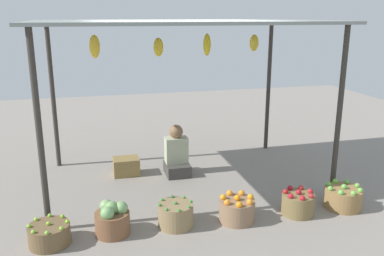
{
  "coord_description": "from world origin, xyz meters",
  "views": [
    {
      "loc": [
        -1.29,
        -5.58,
        2.39
      ],
      "look_at": [
        0.0,
        -0.56,
        0.95
      ],
      "focal_mm": 38.31,
      "sensor_mm": 36.0,
      "label": 1
    }
  ],
  "objects_px": {
    "basket_green_chilies": "(176,215)",
    "basket_oranges": "(237,210)",
    "basket_cabbages": "(112,220)",
    "wooden_crate_near_vendor": "(126,166)",
    "vendor_person": "(177,155)",
    "basket_limes": "(49,234)",
    "basket_green_apples": "(343,197)",
    "basket_red_apples": "(298,203)"
  },
  "relations": [
    {
      "from": "vendor_person",
      "to": "basket_green_apples",
      "type": "relative_size",
      "value": 1.66
    },
    {
      "from": "basket_red_apples",
      "to": "basket_green_apples",
      "type": "relative_size",
      "value": 0.85
    },
    {
      "from": "basket_cabbages",
      "to": "basket_green_apples",
      "type": "xyz_separation_m",
      "value": [
        2.9,
        -0.06,
        -0.04
      ]
    },
    {
      "from": "basket_cabbages",
      "to": "basket_green_apples",
      "type": "bearing_deg",
      "value": -1.25
    },
    {
      "from": "vendor_person",
      "to": "wooden_crate_near_vendor",
      "type": "xyz_separation_m",
      "value": [
        -0.76,
        0.16,
        -0.17
      ]
    },
    {
      "from": "basket_cabbages",
      "to": "wooden_crate_near_vendor",
      "type": "bearing_deg",
      "value": 79.42
    },
    {
      "from": "basket_cabbages",
      "to": "vendor_person",
      "type": "bearing_deg",
      "value": 55.7
    },
    {
      "from": "basket_cabbages",
      "to": "basket_green_apples",
      "type": "distance_m",
      "value": 2.9
    },
    {
      "from": "basket_limes",
      "to": "wooden_crate_near_vendor",
      "type": "xyz_separation_m",
      "value": [
        1.0,
        1.8,
        0.02
      ]
    },
    {
      "from": "basket_green_chilies",
      "to": "basket_green_apples",
      "type": "xyz_separation_m",
      "value": [
        2.18,
        -0.06,
        -0.0
      ]
    },
    {
      "from": "basket_oranges",
      "to": "basket_red_apples",
      "type": "height_order",
      "value": "basket_oranges"
    },
    {
      "from": "vendor_person",
      "to": "basket_cabbages",
      "type": "bearing_deg",
      "value": -124.3
    },
    {
      "from": "vendor_person",
      "to": "basket_green_chilies",
      "type": "distance_m",
      "value": 1.65
    },
    {
      "from": "basket_cabbages",
      "to": "basket_green_apples",
      "type": "relative_size",
      "value": 0.84
    },
    {
      "from": "basket_red_apples",
      "to": "basket_cabbages",
      "type": "bearing_deg",
      "value": 177.9
    },
    {
      "from": "basket_cabbages",
      "to": "basket_green_chilies",
      "type": "distance_m",
      "value": 0.73
    },
    {
      "from": "basket_limes",
      "to": "basket_red_apples",
      "type": "height_order",
      "value": "basket_red_apples"
    },
    {
      "from": "vendor_person",
      "to": "basket_oranges",
      "type": "bearing_deg",
      "value": -77.28
    },
    {
      "from": "basket_limes",
      "to": "basket_red_apples",
      "type": "bearing_deg",
      "value": -0.68
    },
    {
      "from": "basket_green_chilies",
      "to": "wooden_crate_near_vendor",
      "type": "distance_m",
      "value": 1.8
    },
    {
      "from": "basket_green_chilies",
      "to": "basket_oranges",
      "type": "relative_size",
      "value": 0.96
    },
    {
      "from": "basket_oranges",
      "to": "basket_green_apples",
      "type": "xyz_separation_m",
      "value": [
        1.44,
        -0.01,
        -0.01
      ]
    },
    {
      "from": "basket_green_chilies",
      "to": "wooden_crate_near_vendor",
      "type": "relative_size",
      "value": 1.05
    },
    {
      "from": "basket_green_apples",
      "to": "basket_green_chilies",
      "type": "bearing_deg",
      "value": 178.37
    },
    {
      "from": "basket_green_chilies",
      "to": "wooden_crate_near_vendor",
      "type": "height_order",
      "value": "basket_green_chilies"
    },
    {
      "from": "basket_green_apples",
      "to": "wooden_crate_near_vendor",
      "type": "bearing_deg",
      "value": 144.76
    },
    {
      "from": "basket_green_apples",
      "to": "basket_limes",
      "type": "bearing_deg",
      "value": 179.75
    },
    {
      "from": "vendor_person",
      "to": "basket_green_apples",
      "type": "xyz_separation_m",
      "value": [
        1.81,
        -1.66,
        -0.16
      ]
    },
    {
      "from": "basket_cabbages",
      "to": "wooden_crate_near_vendor",
      "type": "relative_size",
      "value": 1.01
    },
    {
      "from": "basket_cabbages",
      "to": "wooden_crate_near_vendor",
      "type": "height_order",
      "value": "basket_cabbages"
    },
    {
      "from": "basket_oranges",
      "to": "basket_cabbages",
      "type": "bearing_deg",
      "value": 177.76
    },
    {
      "from": "basket_limes",
      "to": "basket_oranges",
      "type": "relative_size",
      "value": 1.03
    },
    {
      "from": "basket_limes",
      "to": "basket_red_apples",
      "type": "distance_m",
      "value": 2.93
    },
    {
      "from": "basket_limes",
      "to": "basket_green_chilies",
      "type": "distance_m",
      "value": 1.4
    },
    {
      "from": "vendor_person",
      "to": "basket_oranges",
      "type": "distance_m",
      "value": 1.7
    },
    {
      "from": "basket_green_chilies",
      "to": "basket_oranges",
      "type": "distance_m",
      "value": 0.74
    },
    {
      "from": "basket_limes",
      "to": "basket_green_apples",
      "type": "relative_size",
      "value": 0.94
    },
    {
      "from": "basket_limes",
      "to": "basket_green_chilies",
      "type": "height_order",
      "value": "basket_green_chilies"
    },
    {
      "from": "basket_oranges",
      "to": "wooden_crate_near_vendor",
      "type": "relative_size",
      "value": 1.09
    },
    {
      "from": "wooden_crate_near_vendor",
      "to": "basket_green_apples",
      "type": "bearing_deg",
      "value": -35.24
    },
    {
      "from": "basket_oranges",
      "to": "wooden_crate_near_vendor",
      "type": "height_order",
      "value": "basket_oranges"
    },
    {
      "from": "basket_limes",
      "to": "basket_green_chilies",
      "type": "bearing_deg",
      "value": 1.91
    }
  ]
}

